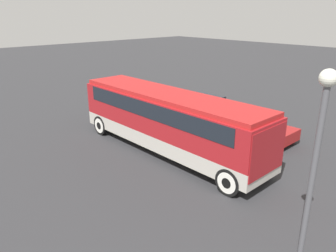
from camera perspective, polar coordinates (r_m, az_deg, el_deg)
ground_plane at (r=16.89m, az=0.00°, el=-4.47°), size 120.00×120.00×0.00m
tour_bus at (r=16.16m, az=0.23°, el=1.53°), size 11.17×2.59×3.10m
parked_car_near at (r=19.15m, az=15.12°, el=0.08°), size 4.31×1.85×1.45m
parked_car_mid at (r=22.91m, az=6.65°, el=3.62°), size 4.59×1.90×1.34m
lamp_post at (r=8.96m, az=24.61°, el=-3.04°), size 0.44×0.44×5.57m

